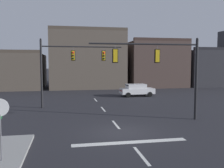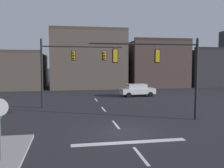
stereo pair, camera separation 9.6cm
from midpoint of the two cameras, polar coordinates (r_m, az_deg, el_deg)
ground_plane at (r=15.78m, az=2.18°, el=-11.07°), size 400.00×400.00×0.00m
stop_bar_paint at (r=13.92m, az=4.05°, el=-13.24°), size 6.40×0.50×0.01m
lane_centreline at (r=17.66m, az=0.72°, el=-9.32°), size 0.16×26.40×0.01m
signal_mast_near_side at (r=18.82m, az=11.95°, el=4.56°), size 8.26×0.48×6.23m
signal_mast_far_side at (r=24.58m, az=-10.64°, el=5.03°), size 7.98×0.41×6.69m
stop_sign at (r=11.58m, az=-24.64°, el=-6.42°), size 0.76×0.64×2.83m
car_lot_nearside at (r=32.61m, az=5.65°, el=-1.33°), size 4.51×2.04×1.61m
building_row at (r=47.34m, az=6.31°, el=4.68°), size 55.98×13.47×11.45m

